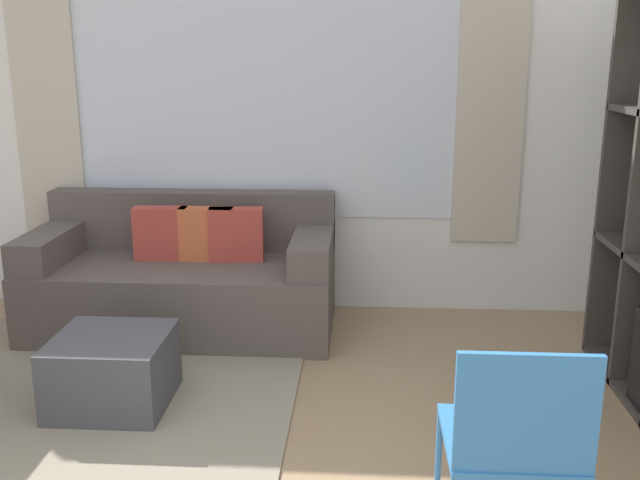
{
  "coord_description": "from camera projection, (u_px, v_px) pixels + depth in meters",
  "views": [
    {
      "loc": [
        0.67,
        -1.65,
        1.73
      ],
      "look_at": [
        0.46,
        1.72,
        0.85
      ],
      "focal_mm": 40.0,
      "sensor_mm": 36.0,
      "label": 1
    }
  ],
  "objects": [
    {
      "name": "wall_back",
      "position": [
        265.0,
        112.0,
        4.77
      ],
      "size": [
        5.96,
        0.11,
        2.7
      ],
      "color": "white",
      "rests_on": "ground_plane"
    },
    {
      "name": "area_rug",
      "position": [
        45.0,
        394.0,
        3.73
      ],
      "size": [
        2.62,
        2.09,
        0.01
      ],
      "primitive_type": "cube",
      "color": "gray",
      "rests_on": "ground_plane"
    },
    {
      "name": "couch_main",
      "position": [
        185.0,
        279.0,
        4.59
      ],
      "size": [
        1.91,
        0.88,
        0.84
      ],
      "color": "#564C47",
      "rests_on": "ground_plane"
    },
    {
      "name": "ottoman",
      "position": [
        113.0,
        371.0,
        3.58
      ],
      "size": [
        0.56,
        0.54,
        0.37
      ],
      "color": "#47474C",
      "rests_on": "ground_plane"
    },
    {
      "name": "folding_chair",
      "position": [
        515.0,
        437.0,
        2.33
      ],
      "size": [
        0.44,
        0.46,
        0.86
      ],
      "rotation": [
        0.0,
        0.0,
        3.14
      ],
      "color": "#3375B7",
      "rests_on": "ground_plane"
    }
  ]
}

